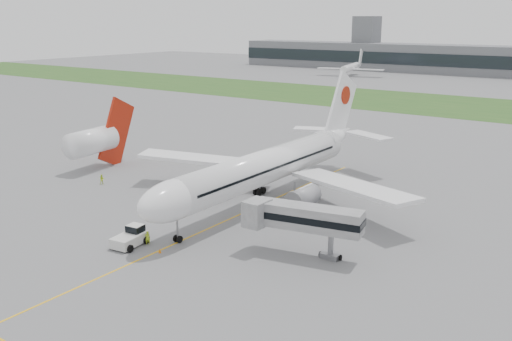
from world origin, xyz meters
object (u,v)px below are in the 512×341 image
Objects in this scene: neighbor_aircraft at (95,140)px; jet_bridge at (300,218)px; airliner at (269,165)px; pushback_tug at (131,237)px; ground_crew_near at (148,238)px.

jet_bridge is at bearing -22.18° from neighbor_aircraft.
airliner is 3.27× the size of neighbor_aircraft.
pushback_tug is 2.73× the size of ground_crew_near.
jet_bridge is 52.34m from neighbor_aircraft.
neighbor_aircraft reaches higher than jet_bridge.
jet_bridge is at bearing -45.82° from airliner.
pushback_tug is at bearing -5.97° from ground_crew_near.
airliner is 24.53m from pushback_tug.
airliner is at bearing -140.60° from ground_crew_near.
airliner is 20.42m from jet_bridge.
neighbor_aircraft is (-32.57, 21.59, 4.24)m from pushback_tug.
jet_bridge is at bearing 19.02° from pushback_tug.
pushback_tug is 1.99m from ground_crew_near.
pushback_tug is at bearing -99.66° from airliner.
airliner reaches higher than pushback_tug.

